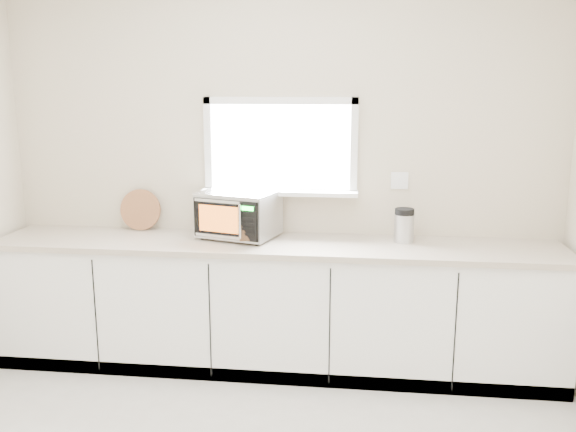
# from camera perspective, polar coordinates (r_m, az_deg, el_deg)

# --- Properties ---
(back_wall) EXTENTS (4.00, 0.17, 2.70)m
(back_wall) POSITION_cam_1_polar(r_m,az_deg,el_deg) (4.42, -0.68, 4.11)
(back_wall) COLOR beige
(back_wall) RESTS_ON ground
(cabinets) EXTENTS (3.92, 0.60, 0.88)m
(cabinets) POSITION_cam_1_polar(r_m,az_deg,el_deg) (4.36, -1.18, -8.55)
(cabinets) COLOR white
(cabinets) RESTS_ON ground
(countertop) EXTENTS (3.92, 0.64, 0.04)m
(countertop) POSITION_cam_1_polar(r_m,az_deg,el_deg) (4.21, -1.22, -2.73)
(countertop) COLOR #B7AE96
(countertop) RESTS_ON cabinets
(microwave) EXTENTS (0.60, 0.52, 0.33)m
(microwave) POSITION_cam_1_polar(r_m,az_deg,el_deg) (4.32, -4.63, 0.23)
(microwave) COLOR black
(microwave) RESTS_ON countertop
(knife_block) EXTENTS (0.12, 0.20, 0.27)m
(knife_block) POSITION_cam_1_polar(r_m,az_deg,el_deg) (4.16, -3.94, -0.99)
(knife_block) COLOR #4E331C
(knife_block) RESTS_ON countertop
(cutting_board) EXTENTS (0.31, 0.07, 0.31)m
(cutting_board) POSITION_cam_1_polar(r_m,az_deg,el_deg) (4.67, -13.64, 0.58)
(cutting_board) COLOR #946339
(cutting_board) RESTS_ON countertop
(coffee_grinder) EXTENTS (0.17, 0.17, 0.24)m
(coffee_grinder) POSITION_cam_1_polar(r_m,az_deg,el_deg) (4.27, 10.81, -0.84)
(coffee_grinder) COLOR #B6B9BE
(coffee_grinder) RESTS_ON countertop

